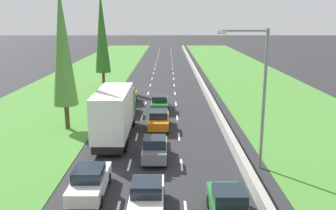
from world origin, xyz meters
name	(u,v)px	position (x,y,z in m)	size (l,w,h in m)	color
ground_plane	(162,76)	(0.00, 60.00, 0.00)	(300.00, 300.00, 0.00)	#28282B
grass_verge_left	(88,76)	(-12.65, 60.00, 0.02)	(14.00, 140.00, 0.04)	#478433
grass_verge_right	(246,76)	(14.35, 60.00, 0.02)	(14.00, 140.00, 0.04)	#478433
median_barrier	(196,73)	(5.70, 60.00, 0.42)	(0.44, 120.00, 0.85)	#9E9B93
lane_markings	(162,76)	(0.00, 60.00, 0.01)	(3.64, 116.00, 0.01)	white
white_hatchback_centre_lane	(146,195)	(-0.22, 15.02, 0.84)	(1.74, 3.90, 1.72)	white
grey_hatchback_centre_lane	(154,148)	(-0.07, 21.91, 0.84)	(1.74, 3.90, 1.72)	slate
white_sedan_left_lane	(89,181)	(-3.50, 16.77, 0.81)	(1.82, 4.50, 1.64)	white
white_box_truck_left_lane	(114,113)	(-3.42, 26.54, 2.18)	(2.46, 9.40, 4.18)	black
orange_sedan_centre_lane	(158,119)	(0.02, 29.44, 0.81)	(1.82, 4.50, 1.64)	orange
green_hatchback_right_lane	(227,204)	(3.75, 14.11, 0.84)	(1.74, 3.90, 1.72)	#237A33
teal_hatchback_left_lane	(125,106)	(-3.46, 34.62, 0.84)	(1.74, 3.90, 1.72)	teal
orange_hatchback_left_lane	(128,95)	(-3.74, 39.81, 0.84)	(1.74, 3.90, 1.72)	orange
green_sedan_centre_lane	(159,103)	(-0.05, 36.06, 0.81)	(1.82, 4.50, 1.64)	#237A33
poplar_tree_second	(61,47)	(-8.06, 29.27, 7.23)	(2.11, 2.11, 12.36)	#4C3823
poplar_tree_third	(101,32)	(-8.24, 49.21, 7.67)	(2.13, 2.13, 13.24)	#4C3823
street_light_mast	(258,90)	(6.52, 20.51, 5.23)	(3.20, 0.28, 9.00)	gray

